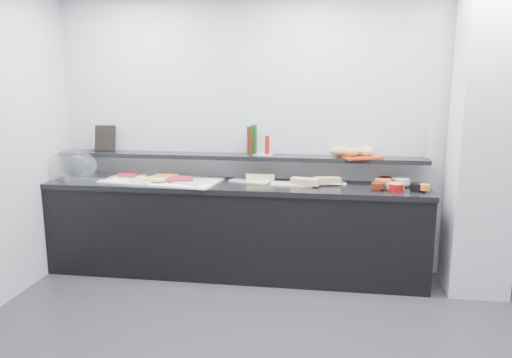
# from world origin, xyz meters

# --- Properties ---
(back_wall) EXTENTS (5.00, 0.02, 2.70)m
(back_wall) POSITION_xyz_m (0.00, 2.00, 1.35)
(back_wall) COLOR #AEB1B5
(back_wall) RESTS_ON ground
(column) EXTENTS (0.50, 0.50, 2.70)m
(column) POSITION_xyz_m (1.50, 1.65, 1.35)
(column) COLOR silver
(column) RESTS_ON ground
(buffet_cabinet) EXTENTS (3.60, 0.60, 0.85)m
(buffet_cabinet) POSITION_xyz_m (-0.70, 1.70, 0.42)
(buffet_cabinet) COLOR black
(buffet_cabinet) RESTS_ON ground
(counter_top) EXTENTS (3.62, 0.62, 0.05)m
(counter_top) POSITION_xyz_m (-0.70, 1.70, 0.88)
(counter_top) COLOR black
(counter_top) RESTS_ON buffet_cabinet
(wall_shelf) EXTENTS (3.60, 0.25, 0.04)m
(wall_shelf) POSITION_xyz_m (-0.70, 1.88, 1.13)
(wall_shelf) COLOR black
(wall_shelf) RESTS_ON back_wall
(cloche_base) EXTENTS (0.44, 0.30, 0.04)m
(cloche_base) POSITION_xyz_m (-2.13, 1.70, 0.92)
(cloche_base) COLOR #ABAEB2
(cloche_base) RESTS_ON counter_top
(cloche_dome) EXTENTS (0.56, 0.47, 0.34)m
(cloche_dome) POSITION_xyz_m (-2.32, 1.68, 1.03)
(cloche_dome) COLOR white
(cloche_dome) RESTS_ON cloche_base
(linen_runner) EXTENTS (1.18, 0.68, 0.01)m
(linen_runner) POSITION_xyz_m (-1.41, 1.71, 0.91)
(linen_runner) COLOR white
(linen_runner) RESTS_ON counter_top
(platter_meat_a) EXTENTS (0.29, 0.20, 0.01)m
(platter_meat_a) POSITION_xyz_m (-1.76, 1.85, 0.92)
(platter_meat_a) COLOR white
(platter_meat_a) RESTS_ON linen_runner
(food_meat_a) EXTENTS (0.19, 0.12, 0.02)m
(food_meat_a) POSITION_xyz_m (-1.79, 1.79, 0.94)
(food_meat_a) COLOR maroon
(food_meat_a) RESTS_ON platter_meat_a
(platter_salmon) EXTENTS (0.38, 0.32, 0.01)m
(platter_salmon) POSITION_xyz_m (-1.37, 1.81, 0.92)
(platter_salmon) COLOR white
(platter_salmon) RESTS_ON linen_runner
(food_salmon) EXTENTS (0.23, 0.17, 0.02)m
(food_salmon) POSITION_xyz_m (-1.39, 1.78, 0.94)
(food_salmon) COLOR #C57028
(food_salmon) RESTS_ON platter_salmon
(platter_cheese) EXTENTS (0.31, 0.26, 0.01)m
(platter_cheese) POSITION_xyz_m (-1.57, 1.58, 0.92)
(platter_cheese) COLOR white
(platter_cheese) RESTS_ON linen_runner
(food_cheese) EXTENTS (0.21, 0.14, 0.02)m
(food_cheese) POSITION_xyz_m (-1.43, 1.58, 0.94)
(food_cheese) COLOR #E0D257
(food_cheese) RESTS_ON platter_cheese
(platter_meat_b) EXTENTS (0.40, 0.34, 0.01)m
(platter_meat_b) POSITION_xyz_m (-1.09, 1.61, 0.92)
(platter_meat_b) COLOR silver
(platter_meat_b) RESTS_ON linen_runner
(food_meat_b) EXTENTS (0.27, 0.20, 0.02)m
(food_meat_b) POSITION_xyz_m (-1.20, 1.63, 0.94)
(food_meat_b) COLOR maroon
(food_meat_b) RESTS_ON platter_meat_b
(sandwich_plate_left) EXTENTS (0.42, 0.27, 0.01)m
(sandwich_plate_left) POSITION_xyz_m (-0.56, 1.80, 0.91)
(sandwich_plate_left) COLOR silver
(sandwich_plate_left) RESTS_ON counter_top
(sandwich_food_left) EXTENTS (0.29, 0.15, 0.06)m
(sandwich_food_left) POSITION_xyz_m (-0.47, 1.84, 0.94)
(sandwich_food_left) COLOR #DEC774
(sandwich_food_left) RESTS_ON sandwich_plate_left
(tongs_left) EXTENTS (0.16, 0.04, 0.01)m
(tongs_left) POSITION_xyz_m (-0.43, 1.76, 0.92)
(tongs_left) COLOR silver
(tongs_left) RESTS_ON sandwich_plate_left
(sandwich_plate_mid) EXTENTS (0.40, 0.19, 0.01)m
(sandwich_plate_mid) POSITION_xyz_m (-0.15, 1.71, 0.91)
(sandwich_plate_mid) COLOR silver
(sandwich_plate_mid) RESTS_ON counter_top
(sandwich_food_mid) EXTENTS (0.28, 0.15, 0.06)m
(sandwich_food_mid) POSITION_xyz_m (-0.02, 1.67, 0.94)
(sandwich_food_mid) COLOR tan
(sandwich_food_mid) RESTS_ON sandwich_plate_mid
(tongs_mid) EXTENTS (0.16, 0.04, 0.01)m
(tongs_mid) POSITION_xyz_m (-0.06, 1.64, 0.92)
(tongs_mid) COLOR silver
(tongs_mid) RESTS_ON sandwich_plate_mid
(sandwich_plate_right) EXTENTS (0.42, 0.26, 0.01)m
(sandwich_plate_right) POSITION_xyz_m (0.15, 1.82, 0.91)
(sandwich_plate_right) COLOR white
(sandwich_plate_right) RESTS_ON counter_top
(sandwich_food_right) EXTENTS (0.26, 0.15, 0.06)m
(sandwich_food_right) POSITION_xyz_m (0.18, 1.75, 0.94)
(sandwich_food_right) COLOR tan
(sandwich_food_right) RESTS_ON sandwich_plate_right
(tongs_right) EXTENTS (0.16, 0.03, 0.01)m
(tongs_right) POSITION_xyz_m (0.22, 1.72, 0.92)
(tongs_right) COLOR silver
(tongs_right) RESTS_ON sandwich_plate_right
(bowl_glass_fruit) EXTENTS (0.23, 0.23, 0.07)m
(bowl_glass_fruit) POSITION_xyz_m (0.71, 1.78, 0.94)
(bowl_glass_fruit) COLOR white
(bowl_glass_fruit) RESTS_ON counter_top
(fill_glass_fruit) EXTENTS (0.17, 0.17, 0.05)m
(fill_glass_fruit) POSITION_xyz_m (0.69, 1.76, 0.95)
(fill_glass_fruit) COLOR orange
(fill_glass_fruit) RESTS_ON bowl_glass_fruit
(bowl_black_jam) EXTENTS (0.15, 0.15, 0.07)m
(bowl_black_jam) POSITION_xyz_m (0.75, 1.78, 0.94)
(bowl_black_jam) COLOR black
(bowl_black_jam) RESTS_ON counter_top
(fill_black_jam) EXTENTS (0.14, 0.14, 0.05)m
(fill_black_jam) POSITION_xyz_m (0.71, 1.85, 0.95)
(fill_black_jam) COLOR #5C0D11
(fill_black_jam) RESTS_ON bowl_black_jam
(bowl_glass_cream) EXTENTS (0.19, 0.19, 0.07)m
(bowl_glass_cream) POSITION_xyz_m (0.85, 1.76, 0.94)
(bowl_glass_cream) COLOR silver
(bowl_glass_cream) RESTS_ON counter_top
(fill_glass_cream) EXTENTS (0.18, 0.18, 0.05)m
(fill_glass_cream) POSITION_xyz_m (0.85, 1.82, 0.95)
(fill_glass_cream) COLOR white
(fill_glass_cream) RESTS_ON bowl_glass_cream
(bowl_red_jam) EXTENTS (0.14, 0.14, 0.07)m
(bowl_red_jam) POSITION_xyz_m (0.78, 1.56, 0.94)
(bowl_red_jam) COLOR maroon
(bowl_red_jam) RESTS_ON counter_top
(fill_red_jam) EXTENTS (0.14, 0.14, 0.05)m
(fill_red_jam) POSITION_xyz_m (0.62, 1.58, 0.95)
(fill_red_jam) COLOR #51190B
(fill_red_jam) RESTS_ON bowl_red_jam
(bowl_glass_salmon) EXTENTS (0.23, 0.23, 0.07)m
(bowl_glass_salmon) POSITION_xyz_m (0.73, 1.63, 0.94)
(bowl_glass_salmon) COLOR white
(bowl_glass_salmon) RESTS_ON counter_top
(fill_glass_salmon) EXTENTS (0.19, 0.19, 0.05)m
(fill_glass_salmon) POSITION_xyz_m (0.78, 1.59, 0.95)
(fill_glass_salmon) COLOR orange
(fill_glass_salmon) RESTS_ON bowl_glass_salmon
(bowl_black_fruit) EXTENTS (0.14, 0.14, 0.07)m
(bowl_black_fruit) POSITION_xyz_m (0.97, 1.62, 0.94)
(bowl_black_fruit) COLOR black
(bowl_black_fruit) RESTS_ON counter_top
(fill_black_fruit) EXTENTS (0.10, 0.10, 0.05)m
(fill_black_fruit) POSITION_xyz_m (1.02, 1.57, 0.95)
(fill_black_fruit) COLOR orange
(fill_black_fruit) RESTS_ON bowl_black_fruit
(framed_print) EXTENTS (0.22, 0.08, 0.26)m
(framed_print) POSITION_xyz_m (-2.08, 1.94, 1.28)
(framed_print) COLOR black
(framed_print) RESTS_ON wall_shelf
(print_art) EXTENTS (0.20, 0.06, 0.22)m
(print_art) POSITION_xyz_m (-2.12, 1.94, 1.28)
(print_art) COLOR #CFA895
(print_art) RESTS_ON framed_print
(condiment_tray) EXTENTS (0.26, 0.19, 0.01)m
(condiment_tray) POSITION_xyz_m (-0.47, 1.90, 1.16)
(condiment_tray) COLOR silver
(condiment_tray) RESTS_ON wall_shelf
(bottle_green_a) EXTENTS (0.07, 0.07, 0.26)m
(bottle_green_a) POSITION_xyz_m (-0.58, 1.92, 1.29)
(bottle_green_a) COLOR black
(bottle_green_a) RESTS_ON condiment_tray
(bottle_brown) EXTENTS (0.06, 0.06, 0.24)m
(bottle_brown) POSITION_xyz_m (-0.56, 1.82, 1.28)
(bottle_brown) COLOR #361B09
(bottle_brown) RESTS_ON condiment_tray
(bottle_green_b) EXTENTS (0.06, 0.06, 0.28)m
(bottle_green_b) POSITION_xyz_m (-0.53, 1.87, 1.30)
(bottle_green_b) COLOR #0F3A15
(bottle_green_b) RESTS_ON condiment_tray
(bottle_hot) EXTENTS (0.05, 0.05, 0.18)m
(bottle_hot) POSITION_xyz_m (-0.40, 1.86, 1.25)
(bottle_hot) COLOR #A10B0C
(bottle_hot) RESTS_ON condiment_tray
(shaker_salt) EXTENTS (0.03, 0.03, 0.07)m
(shaker_salt) POSITION_xyz_m (-0.45, 1.85, 1.20)
(shaker_salt) COLOR white
(shaker_salt) RESTS_ON condiment_tray
(shaker_pepper) EXTENTS (0.04, 0.04, 0.07)m
(shaker_pepper) POSITION_xyz_m (-0.39, 1.87, 1.20)
(shaker_pepper) COLOR silver
(shaker_pepper) RESTS_ON condiment_tray
(bread_tray) EXTENTS (0.41, 0.36, 0.02)m
(bread_tray) POSITION_xyz_m (0.48, 1.84, 1.16)
(bread_tray) COLOR #B02F13
(bread_tray) RESTS_ON wall_shelf
(bread_roll_nw) EXTENTS (0.17, 0.13, 0.08)m
(bread_roll_nw) POSITION_xyz_m (0.31, 1.96, 1.21)
(bread_roll_nw) COLOR #BA7A47
(bread_roll_nw) RESTS_ON bread_tray
(bread_roll_n) EXTENTS (0.13, 0.09, 0.08)m
(bread_roll_n) POSITION_xyz_m (0.31, 1.94, 1.21)
(bread_roll_n) COLOR tan
(bread_roll_n) RESTS_ON bread_tray
(bread_roll_ne) EXTENTS (0.16, 0.14, 0.08)m
(bread_roll_ne) POSITION_xyz_m (0.51, 1.97, 1.21)
(bread_roll_ne) COLOR #AF6C43
(bread_roll_ne) RESTS_ON bread_tray
(bread_roll_sw) EXTENTS (0.18, 0.15, 0.08)m
(bread_roll_sw) POSITION_xyz_m (0.26, 1.83, 1.21)
(bread_roll_sw) COLOR #B88B46
(bread_roll_sw) RESTS_ON bread_tray
(bread_roll_s) EXTENTS (0.16, 0.12, 0.08)m
(bread_roll_s) POSITION_xyz_m (0.39, 1.80, 1.21)
(bread_roll_s) COLOR #B29144
(bread_roll_s) RESTS_ON bread_tray
(bread_roll_se) EXTENTS (0.13, 0.08, 0.08)m
(bread_roll_se) POSITION_xyz_m (0.52, 1.84, 1.21)
(bread_roll_se) COLOR #D8A252
(bread_roll_se) RESTS_ON bread_tray
(bread_roll_midw) EXTENTS (0.16, 0.12, 0.08)m
(bread_roll_midw) POSITION_xyz_m (0.41, 1.85, 1.21)
(bread_roll_midw) COLOR #B99A46
(bread_roll_midw) RESTS_ON bread_tray
(bread_roll_mide) EXTENTS (0.14, 0.11, 0.08)m
(bread_roll_mide) POSITION_xyz_m (0.54, 1.90, 1.21)
(bread_roll_mide) COLOR #B49545
(bread_roll_mide) RESTS_ON bread_tray
(carafe) EXTENTS (0.12, 0.12, 0.30)m
(carafe) POSITION_xyz_m (1.10, 1.87, 1.30)
(carafe) COLOR white
(carafe) RESTS_ON wall_shelf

